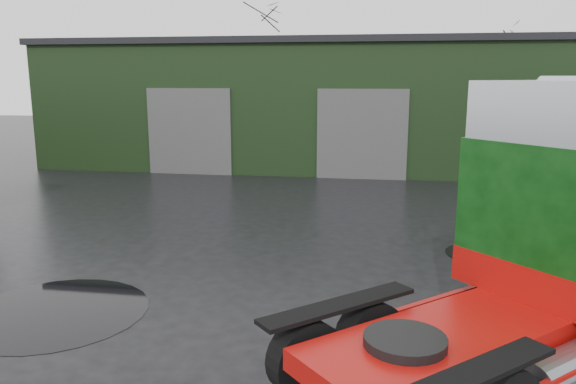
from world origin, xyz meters
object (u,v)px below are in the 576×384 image
object	(u,v)px
warehouse	(366,102)
tree_back_a	(261,73)
hero_tractor	(496,237)
tree_back_b	(487,88)

from	to	relation	value
warehouse	tree_back_a	world-z (taller)	tree_back_a
hero_tractor	tree_back_b	bearing A→B (deg)	127.79
warehouse	tree_back_b	xyz separation A→B (m)	(8.00, 10.00, 0.59)
hero_tractor	tree_back_a	xyz separation A→B (m)	(-10.50, 33.00, 2.49)
warehouse	tree_back_a	distance (m)	12.90
tree_back_a	tree_back_b	bearing A→B (deg)	0.00
warehouse	tree_back_b	size ratio (longest dim) A/B	4.32
warehouse	hero_tractor	size ratio (longest dim) A/B	4.46
warehouse	hero_tractor	distance (m)	23.15
warehouse	hero_tractor	world-z (taller)	warehouse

